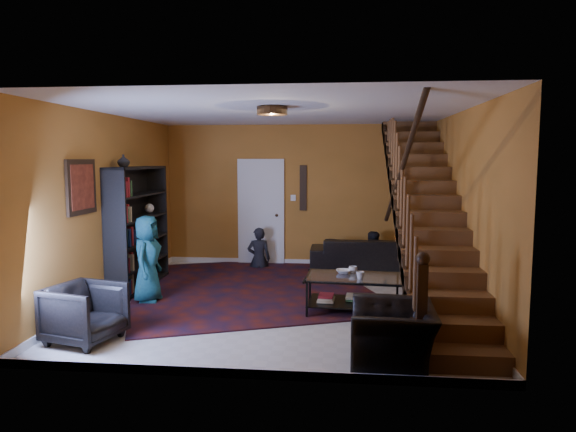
% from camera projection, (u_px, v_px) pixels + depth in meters
% --- Properties ---
extents(floor, '(5.50, 5.50, 0.00)m').
position_uv_depth(floor, '(280.00, 301.00, 7.69)').
color(floor, beige).
rests_on(floor, ground).
extents(room, '(5.50, 5.50, 5.50)m').
position_uv_depth(room, '(214.00, 276.00, 9.14)').
color(room, '#BF742A').
rests_on(room, ground).
extents(staircase, '(0.95, 5.02, 3.18)m').
position_uv_depth(staircase, '(427.00, 210.00, 7.32)').
color(staircase, brown).
rests_on(staircase, floor).
extents(bookshelf, '(0.35, 1.80, 2.00)m').
position_uv_depth(bookshelf, '(139.00, 230.00, 8.42)').
color(bookshelf, black).
rests_on(bookshelf, floor).
extents(door, '(0.82, 0.05, 2.05)m').
position_uv_depth(door, '(261.00, 214.00, 10.34)').
color(door, silver).
rests_on(door, floor).
extents(framed_picture, '(0.04, 0.74, 0.74)m').
position_uv_depth(framed_picture, '(81.00, 187.00, 6.87)').
color(framed_picture, maroon).
rests_on(framed_picture, room).
extents(wall_hanging, '(0.14, 0.03, 0.90)m').
position_uv_depth(wall_hanging, '(303.00, 188.00, 10.20)').
color(wall_hanging, black).
rests_on(wall_hanging, room).
extents(ceiling_fixture, '(0.40, 0.40, 0.10)m').
position_uv_depth(ceiling_fixture, '(272.00, 111.00, 6.60)').
color(ceiling_fixture, '#3F2814').
rests_on(ceiling_fixture, room).
extents(rug, '(4.98, 5.29, 0.02)m').
position_uv_depth(rug, '(248.00, 287.00, 8.51)').
color(rug, '#44120C').
rests_on(rug, floor).
extents(sofa, '(2.15, 0.85, 0.63)m').
position_uv_depth(sofa, '(367.00, 254.00, 9.79)').
color(sofa, black).
rests_on(sofa, floor).
extents(armchair_left, '(0.91, 0.89, 0.68)m').
position_uv_depth(armchair_left, '(85.00, 313.00, 5.95)').
color(armchair_left, black).
rests_on(armchair_left, floor).
extents(armchair_right, '(0.88, 1.00, 0.63)m').
position_uv_depth(armchair_right, '(393.00, 335.00, 5.29)').
color(armchair_right, black).
rests_on(armchair_right, floor).
extents(person_adult_a, '(0.49, 0.35, 1.24)m').
position_uv_depth(person_adult_a, '(259.00, 259.00, 10.07)').
color(person_adult_a, black).
rests_on(person_adult_a, sofa).
extents(person_adult_b, '(0.60, 0.47, 1.20)m').
position_uv_depth(person_adult_b, '(372.00, 262.00, 9.85)').
color(person_adult_b, black).
rests_on(person_adult_b, sofa).
extents(person_child, '(0.42, 0.64, 1.30)m').
position_uv_depth(person_child, '(147.00, 259.00, 7.59)').
color(person_child, '#1C606B').
rests_on(person_child, armchair_left).
extents(coffee_table, '(1.38, 0.87, 0.51)m').
position_uv_depth(coffee_table, '(354.00, 291.00, 7.13)').
color(coffee_table, black).
rests_on(coffee_table, floor).
extents(cup_a, '(0.15, 0.15, 0.10)m').
position_uv_depth(cup_a, '(353.00, 270.00, 7.31)').
color(cup_a, '#999999').
rests_on(cup_a, coffee_table).
extents(cup_b, '(0.13, 0.13, 0.10)m').
position_uv_depth(cup_b, '(360.00, 275.00, 6.93)').
color(cup_b, '#999999').
rests_on(cup_b, coffee_table).
extents(bowl, '(0.22, 0.22, 0.05)m').
position_uv_depth(bowl, '(343.00, 271.00, 7.30)').
color(bowl, '#999999').
rests_on(bowl, coffee_table).
extents(vase, '(0.18, 0.18, 0.19)m').
position_uv_depth(vase, '(123.00, 161.00, 7.80)').
color(vase, '#999999').
rests_on(vase, bookshelf).
extents(popcorn_bucket, '(0.13, 0.13, 0.15)m').
position_uv_depth(popcorn_bucket, '(109.00, 315.00, 6.70)').
color(popcorn_bucket, red).
rests_on(popcorn_bucket, rug).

